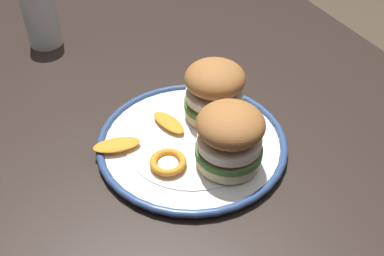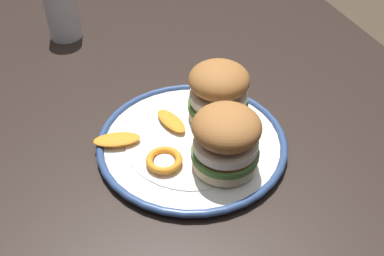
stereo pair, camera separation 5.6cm
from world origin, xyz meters
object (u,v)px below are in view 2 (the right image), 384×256
Objects in this scene: drinking_glass at (62,12)px; dinner_plate at (192,142)px; sandwich_half_left at (218,90)px; sandwich_half_right at (226,139)px; dining_table at (208,162)px.

dinner_plate is at bearing -160.31° from drinking_glass.
sandwich_half_left is 0.12m from sandwich_half_right.
sandwich_half_left reaches higher than dining_table.
sandwich_half_left is at bearing -75.11° from dining_table.
sandwich_half_left is at bearing -15.03° from sandwich_half_right.
drinking_glass is (0.39, 0.22, -0.01)m from sandwich_half_left.
dining_table is at bearing -8.86° from sandwich_half_right.
dinner_plate reaches higher than dining_table.
sandwich_half_right is at bearing 171.14° from dining_table.
sandwich_half_left is at bearing -151.02° from drinking_glass.
sandwich_half_right is 0.95× the size of drinking_glass.
drinking_glass is at bearing 20.09° from sandwich_half_right.
sandwich_half_left reaches higher than dinner_plate.
sandwich_half_right reaches higher than dinner_plate.
sandwich_half_right is (-0.11, 0.02, 0.16)m from dining_table.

